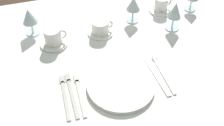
% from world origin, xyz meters
% --- Properties ---
extents(dining_table, '(1.80, 1.11, 0.74)m').
position_xyz_m(dining_table, '(0.00, 0.00, 0.66)').
color(dining_table, white).
rests_on(dining_table, ground).
extents(dinner_plate, '(0.27, 0.27, 0.02)m').
position_xyz_m(dinner_plate, '(-0.02, -0.21, 0.75)').
color(dinner_plate, white).
rests_on(dinner_plate, dining_table).
extents(fork_outer, '(0.03, 0.22, 0.00)m').
position_xyz_m(fork_outer, '(-0.19, -0.20, 0.74)').
color(fork_outer, beige).
rests_on(fork_outer, dining_table).
extents(fork_inner, '(0.02, 0.23, 0.00)m').
position_xyz_m(fork_inner, '(-0.22, -0.19, 0.74)').
color(fork_inner, beige).
rests_on(fork_inner, dining_table).
extents(fork_salad, '(0.03, 0.23, 0.00)m').
position_xyz_m(fork_salad, '(-0.24, -0.19, 0.74)').
color(fork_salad, beige).
rests_on(fork_salad, dining_table).
extents(dinner_knife, '(0.02, 0.23, 0.00)m').
position_xyz_m(dinner_knife, '(0.14, -0.21, 0.74)').
color(dinner_knife, beige).
rests_on(dinner_knife, dining_table).
extents(spoon_soup, '(0.03, 0.23, 0.01)m').
position_xyz_m(spoon_soup, '(0.17, -0.18, 0.74)').
color(spoon_soup, beige).
rests_on(spoon_soup, dining_table).
extents(saucer_left, '(0.13, 0.13, 0.01)m').
position_xyz_m(saucer_left, '(0.36, 0.24, 0.74)').
color(saucer_left, white).
rests_on(saucer_left, dining_table).
extents(coffee_cup_left, '(0.10, 0.07, 0.07)m').
position_xyz_m(coffee_cup_left, '(0.36, 0.24, 0.79)').
color(coffee_cup_left, white).
rests_on(coffee_cup_left, saucer_left).
extents(saucer_right, '(0.13, 0.13, 0.01)m').
position_xyz_m(saucer_right, '(-0.24, 0.13, 0.74)').
color(saucer_right, white).
rests_on(saucer_right, dining_table).
extents(coffee_cup_right, '(0.10, 0.08, 0.07)m').
position_xyz_m(coffee_cup_right, '(-0.24, 0.13, 0.79)').
color(coffee_cup_right, white).
rests_on(coffee_cup_right, saucer_right).
extents(saucer_far, '(0.13, 0.13, 0.01)m').
position_xyz_m(saucer_far, '(-0.01, 0.14, 0.74)').
color(saucer_far, white).
rests_on(saucer_far, dining_table).
extents(coffee_cup_far, '(0.11, 0.09, 0.06)m').
position_xyz_m(coffee_cup_far, '(-0.01, 0.14, 0.78)').
color(coffee_cup_far, white).
rests_on(coffee_cup_far, saucer_far).
extents(wine_glass_centre, '(0.07, 0.07, 0.14)m').
position_xyz_m(wine_glass_centre, '(0.18, 0.20, 0.84)').
color(wine_glass_centre, silver).
rests_on(wine_glass_centre, dining_table).
extents(wine_glass_right, '(0.07, 0.07, 0.14)m').
position_xyz_m(wine_glass_right, '(-0.33, 0.24, 0.83)').
color(wine_glass_right, silver).
rests_on(wine_glass_right, dining_table).
extents(wine_glass_far, '(0.07, 0.07, 0.15)m').
position_xyz_m(wine_glass_far, '(0.35, 0.08, 0.84)').
color(wine_glass_far, silver).
rests_on(wine_glass_far, dining_table).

